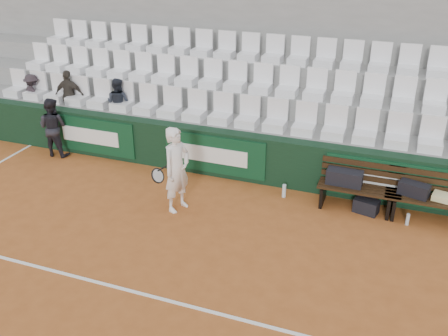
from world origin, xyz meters
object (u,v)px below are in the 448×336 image
spectator_c (116,84)px  tennis_player (177,170)px  spectator_a (30,77)px  sports_bag_right (414,189)px  ball_kid (53,127)px  water_bottle_near (284,191)px  bench_right (427,210)px  sports_bag_ground (366,206)px  sports_bag_left (344,177)px  bench_left (358,198)px  water_bottle_far (408,219)px  spectator_b (67,77)px

spectator_c → tennis_player: bearing=141.2°
spectator_a → sports_bag_right: bearing=-164.6°
spectator_c → ball_kid: bearing=36.8°
water_bottle_near → spectator_a: 6.82m
bench_right → sports_bag_ground: size_ratio=3.43×
sports_bag_left → tennis_player: 3.11m
bench_left → water_bottle_far: bench_left is taller
water_bottle_near → tennis_player: bearing=-147.8°
water_bottle_near → water_bottle_far: 2.32m
ball_kid → spectator_b: spectator_b is taller
bench_right → water_bottle_far: (-0.30, -0.26, -0.11)m
ball_kid → spectator_c: 1.75m
water_bottle_near → tennis_player: 2.19m
sports_bag_left → ball_kid: ball_kid is taller
sports_bag_right → tennis_player: tennis_player is taller
water_bottle_far → water_bottle_near: bearing=174.4°
bench_left → sports_bag_ground: 0.21m
sports_bag_left → spectator_a: (-7.71, 0.92, 0.92)m
sports_bag_ground → tennis_player: (-3.33, -1.07, 0.68)m
sports_bag_ground → tennis_player: tennis_player is taller
bench_left → water_bottle_near: (-1.40, -0.03, -0.09)m
water_bottle_far → tennis_player: 4.22m
bench_left → sports_bag_left: sports_bag_left is taller
bench_left → bench_right: same height
bench_right → sports_bag_ground: bench_right is taller
tennis_player → spectator_a: bearing=156.5°
tennis_player → spectator_b: size_ratio=1.34×
sports_bag_right → tennis_player: (-4.10, -1.18, 0.24)m
ball_kid → spectator_b: size_ratio=1.12×
bench_right → water_bottle_far: 0.41m
sports_bag_left → bench_left: bearing=-8.2°
bench_left → ball_kid: bearing=179.1°
ball_kid → spectator_b: bearing=-87.6°
spectator_a → bench_right: bearing=-164.7°
sports_bag_right → sports_bag_ground: 0.89m
bench_left → spectator_c: spectator_c is taller
bench_left → water_bottle_far: size_ratio=6.71×
ball_kid → sports_bag_left: bearing=175.9°
bench_right → sports_bag_ground: 1.05m
spectator_a → spectator_c: size_ratio=0.88×
spectator_a → spectator_b: 1.08m
bench_left → spectator_a: spectator_a is taller
bench_right → ball_kid: bearing=179.3°
ball_kid → spectator_a: size_ratio=1.34×
sports_bag_right → sports_bag_ground: (-0.77, -0.11, -0.44)m
sports_bag_right → water_bottle_far: (-0.03, -0.30, -0.46)m
tennis_player → water_bottle_far: bearing=12.3°
sports_bag_left → tennis_player: bearing=-157.6°
bench_left → spectator_a: bearing=173.1°
bench_left → ball_kid: ball_kid is taller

